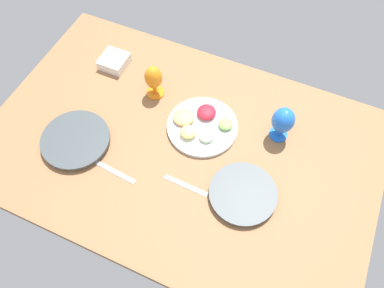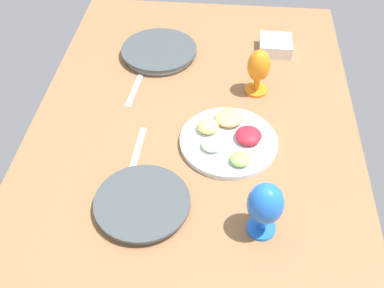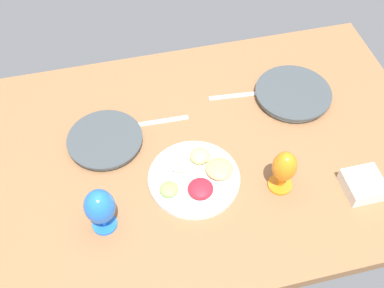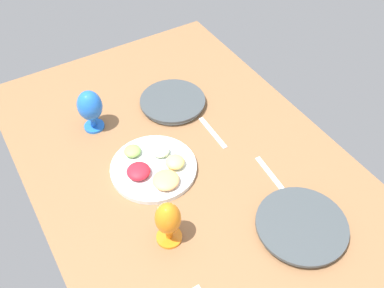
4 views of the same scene
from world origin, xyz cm
name	(u,v)px [view 1 (image 1 of 4)]	position (x,y,z in cm)	size (l,w,h in cm)	color
ground_plane	(180,147)	(0.00, 0.00, -2.00)	(160.00, 104.00, 4.00)	#8C603D
dinner_plate_left	(243,194)	(-31.17, 10.80, 1.41)	(25.94, 25.94, 2.72)	silver
dinner_plate_right	(76,140)	(39.53, 16.31, 1.59)	(28.21, 28.21, 3.06)	silver
fruit_platter	(201,125)	(-4.49, -11.36, 1.73)	(29.84, 29.84, 5.44)	silver
hurricane_glass_orange	(154,79)	(21.38, -19.85, 9.65)	(7.87, 7.87, 16.38)	orange
hurricane_glass_blue	(283,121)	(-35.38, -20.88, 10.19)	(9.16, 9.16, 16.89)	blue
square_bowl_white	(114,61)	(46.47, -27.20, 2.66)	(11.86, 11.86, 4.78)	white
fork_by_left_plate	(186,185)	(-9.73, 15.88, 0.30)	(18.00, 1.80, 0.60)	silver
fork_by_right_plate	(115,172)	(17.96, 21.90, 0.30)	(18.00, 1.80, 0.60)	silver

